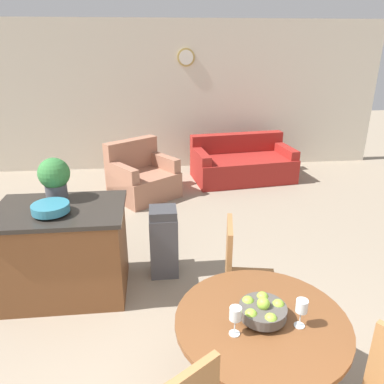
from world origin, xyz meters
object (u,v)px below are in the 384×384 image
teal_bowl (51,208)px  wine_glass_left (235,315)px  dining_table (260,341)px  kitchen_island (65,251)px  fruit_bowl (263,310)px  couch (242,164)px  wine_glass_right (302,307)px  potted_plant (54,177)px  dining_chair_far_side (241,274)px  armchair (142,179)px  trash_bin (164,242)px

teal_bowl → wine_glass_left: bearing=-46.6°
dining_table → kitchen_island: (-1.50, 1.43, -0.12)m
fruit_bowl → couch: 4.64m
wine_glass_right → potted_plant: size_ratio=0.45×
dining_table → wine_glass_right: bearing=-21.1°
dining_chair_far_side → armchair: size_ratio=0.82×
teal_bowl → potted_plant: 0.38m
potted_plant → armchair: (0.73, 2.20, -0.83)m
trash_bin → armchair: bearing=97.0°
dining_chair_far_side → wine_glass_left: dining_chair_far_side is taller
dining_chair_far_side → potted_plant: potted_plant is taller
dining_table → trash_bin: 1.76m
teal_bowl → armchair: 2.72m
kitchen_island → trash_bin: size_ratio=1.56×
trash_bin → teal_bowl: bearing=-160.7°
trash_bin → couch: size_ratio=0.41×
dining_chair_far_side → trash_bin: (-0.61, 0.89, -0.17)m
armchair → couch: bearing=-15.9°
kitchen_island → teal_bowl: bearing=-104.5°
dining_chair_far_side → trash_bin: bearing=-135.2°
dining_table → potted_plant: 2.34m
wine_glass_left → potted_plant: (-1.36, 1.76, 0.26)m
dining_table → wine_glass_right: wine_glass_right is taller
wine_glass_left → couch: bearing=76.1°
dining_table → wine_glass_right: 0.37m
couch → armchair: armchair is taller
dining_chair_far_side → kitchen_island: dining_chair_far_side is taller
wine_glass_right → teal_bowl: teal_bowl is taller
teal_bowl → trash_bin: bearing=19.3°
fruit_bowl → armchair: size_ratio=0.24×
wine_glass_left → trash_bin: (-0.36, 1.76, -0.50)m
potted_plant → wine_glass_left: bearing=-52.2°
kitchen_island → potted_plant: size_ratio=2.87×
dining_chair_far_side → fruit_bowl: bearing=5.9°
wine_glass_right → armchair: (-1.03, 3.94, -0.58)m
kitchen_island → armchair: 2.52m
potted_plant → armchair: 2.47m
dining_table → potted_plant: (-1.56, 1.66, 0.56)m
kitchen_island → dining_table: bearing=-43.7°
wine_glass_left → armchair: wine_glass_left is taller
fruit_bowl → armchair: 3.98m
potted_plant → wine_glass_right: bearing=-44.6°
couch → kitchen_island: bearing=-135.6°
dining_chair_far_side → potted_plant: bearing=-108.4°
dining_table → armchair: armchair is taller
dining_table → wine_glass_right: size_ratio=5.76×
fruit_bowl → trash_bin: (-0.55, 1.66, -0.43)m
dining_table → teal_bowl: (-1.53, 1.31, 0.39)m
wine_glass_left → trash_bin: bearing=101.5°
dining_chair_far_side → trash_bin: dining_chair_far_side is taller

